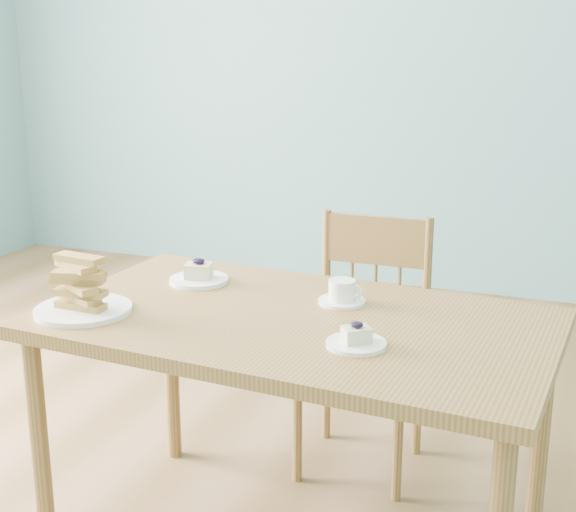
# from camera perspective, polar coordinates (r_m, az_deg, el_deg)

# --- Properties ---
(room) EXTENTS (5.01, 5.01, 2.71)m
(room) POSITION_cam_1_polar(r_m,az_deg,el_deg) (2.04, -8.32, 14.79)
(room) COLOR #87603F
(room) RESTS_ON ground
(dining_table) EXTENTS (1.32, 0.81, 0.68)m
(dining_table) POSITION_cam_1_polar(r_m,az_deg,el_deg) (2.04, 0.48, -6.14)
(dining_table) COLOR olive
(dining_table) RESTS_ON ground
(dining_chair) EXTENTS (0.38, 0.36, 0.82)m
(dining_chair) POSITION_cam_1_polar(r_m,az_deg,el_deg) (2.58, 5.45, -6.20)
(dining_chair) COLOR olive
(dining_chair) RESTS_ON ground
(cheesecake_plate_near) EXTENTS (0.14, 0.14, 0.06)m
(cheesecake_plate_near) POSITION_cam_1_polar(r_m,az_deg,el_deg) (1.84, 4.87, -5.97)
(cheesecake_plate_near) COLOR white
(cheesecake_plate_near) RESTS_ON dining_table
(cheesecake_plate_far) EXTENTS (0.17, 0.17, 0.07)m
(cheesecake_plate_far) POSITION_cam_1_polar(r_m,az_deg,el_deg) (2.31, -6.37, -1.43)
(cheesecake_plate_far) COLOR white
(cheesecake_plate_far) RESTS_ON dining_table
(coffee_cup) EXTENTS (0.13, 0.13, 0.06)m
(coffee_cup) POSITION_cam_1_polar(r_m,az_deg,el_deg) (2.12, 3.88, -2.67)
(coffee_cup) COLOR white
(coffee_cup) RESTS_ON dining_table
(biscotti_plate) EXTENTS (0.25, 0.25, 0.15)m
(biscotti_plate) POSITION_cam_1_polar(r_m,az_deg,el_deg) (2.10, -14.43, -2.58)
(biscotti_plate) COLOR white
(biscotti_plate) RESTS_ON dining_table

